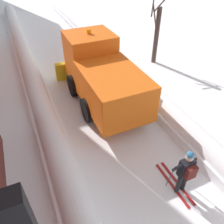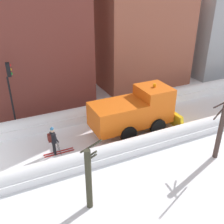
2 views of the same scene
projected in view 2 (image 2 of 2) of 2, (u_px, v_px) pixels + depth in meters
name	position (u px, v px, depth m)	size (l,w,h in m)	color
ground_plane	(139.00, 125.00, 18.51)	(80.00, 80.00, 0.00)	white
snowbank_left	(123.00, 106.00, 20.32)	(1.10, 36.00, 1.03)	white
snowbank_right	(160.00, 138.00, 16.35)	(1.10, 36.00, 0.90)	white
building_concrete_far	(211.00, 26.00, 27.87)	(6.83, 6.48, 9.48)	#9EA0A5
plow_truck	(135.00, 110.00, 17.32)	(3.20, 5.98, 3.12)	orange
skier	(53.00, 139.00, 15.04)	(0.62, 1.80, 1.81)	black
traffic_light_pole	(10.00, 84.00, 16.76)	(0.28, 0.42, 4.62)	black
bare_tree_near	(89.00, 178.00, 11.21)	(0.93, 0.78, 3.48)	#393728
bare_tree_mid	(221.00, 130.00, 14.44)	(1.24, 1.11, 4.14)	#42322D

